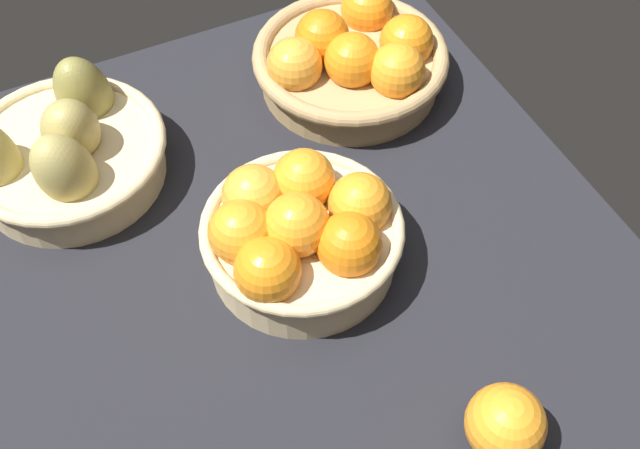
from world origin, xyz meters
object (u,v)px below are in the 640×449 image
(basket_center, at_px, (299,234))
(loose_orange_front_gap, at_px, (505,424))
(basket_near_right, at_px, (352,59))
(basket_far_right_pears, at_px, (63,150))

(basket_center, distance_m, loose_orange_front_gap, 0.28)
(basket_center, relative_size, loose_orange_front_gap, 2.90)
(basket_center, height_order, loose_orange_front_gap, basket_center)
(basket_near_right, xyz_separation_m, loose_orange_front_gap, (-0.50, 0.10, -0.01))
(basket_near_right, xyz_separation_m, basket_far_right_pears, (0.00, 0.38, 0.00))
(basket_near_right, height_order, loose_orange_front_gap, basket_near_right)
(loose_orange_front_gap, bearing_deg, basket_far_right_pears, 29.17)
(basket_center, distance_m, basket_far_right_pears, 0.31)
(basket_far_right_pears, bearing_deg, basket_near_right, -90.47)
(loose_orange_front_gap, bearing_deg, basket_center, 17.51)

